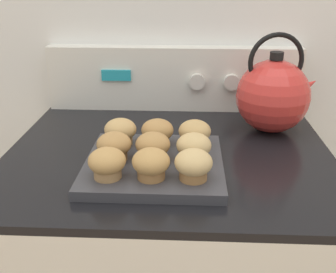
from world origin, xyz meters
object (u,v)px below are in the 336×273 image
Objects in this scene: muffin_r2_c0 at (120,131)px; muffin_r2_c1 at (157,132)px; muffin_r1_c2 at (194,147)px; muffin_r0_c1 at (151,164)px; muffin_r1_c0 at (114,146)px; muffin_r1_c1 at (153,146)px; muffin_r0_c0 at (107,163)px; muffin_r0_c2 at (193,165)px; muffin_r2_c2 at (195,133)px; tea_kettle at (273,95)px; muffin_pan at (154,164)px.

muffin_r2_c1 is at bearing 0.28° from muffin_r2_c0.
muffin_r2_c1 is at bearing 134.72° from muffin_r1_c2.
muffin_r2_c1 is (0.09, 0.00, 0.00)m from muffin_r2_c0.
muffin_r0_c1 is 0.17m from muffin_r2_c1.
muffin_r1_c0 is at bearing -90.06° from muffin_r2_c0.
muffin_r0_c0 is at bearing -133.90° from muffin_r1_c1.
muffin_r1_c0 is at bearing 154.16° from muffin_r0_c2.
muffin_r1_c1 is (-0.09, 0.09, 0.00)m from muffin_r0_c2.
muffin_r0_c0 and muffin_r2_c2 have the same top height.
muffin_r0_c1 and muffin_r1_c1 have the same top height.
muffin_r2_c2 is at bearing -0.61° from muffin_r2_c0.
tea_kettle is at bearing 28.90° from muffin_r2_c1.
muffin_r1_c2 is at bearing 26.71° from muffin_r0_c0.
muffin_pan is 0.10m from muffin_r0_c1.
muffin_r0_c0 is at bearing -116.85° from muffin_r2_c1.
tea_kettle is at bearing 33.26° from muffin_r1_c0.
muffin_r0_c1 is at bearing -90.02° from muffin_r2_c1.
muffin_r1_c0 is 1.00× the size of muffin_r2_c0.
muffin_r1_c2 is at bearing 89.21° from muffin_r0_c2.
tea_kettle reaches higher than muffin_r1_c0.
muffin_r1_c2 is at bearing -91.79° from muffin_r2_c2.
muffin_r0_c0 is 0.17m from muffin_r2_c0.
muffin_r0_c2 is 0.24m from muffin_r2_c0.
muffin_r0_c0 is 0.12m from muffin_r1_c1.
muffin_r0_c2 is 0.17m from muffin_r2_c2.
muffin_r1_c2 is 1.00× the size of muffin_r2_c2.
muffin_r2_c0 reaches higher than muffin_pan.
muffin_r1_c2 is at bearing 0.16° from muffin_pan.
muffin_r2_c0 and muffin_r2_c2 have the same top height.
muffin_r1_c0 is at bearing -178.15° from muffin_r1_c1.
muffin_pan is 0.13m from muffin_r0_c2.
muffin_r2_c0 is (-0.08, 0.09, 0.00)m from muffin_r1_c1.
muffin_r2_c2 is at bearing 44.23° from muffin_r0_c0.
muffin_r0_c0 and muffin_r1_c0 have the same top height.
muffin_pan is at bearing -44.70° from muffin_r2_c0.
muffin_r0_c0 and muffin_r1_c1 have the same top height.
muffin_r1_c1 is 0.09m from muffin_r2_c1.
muffin_pan is 3.95× the size of muffin_r2_c1.
muffin_r1_c1 and muffin_r2_c1 have the same top height.
muffin_r1_c2 is 0.29× the size of tea_kettle.
muffin_pan is 0.10m from muffin_r2_c1.
muffin_r1_c0 is at bearing 136.67° from muffin_r0_c1.
muffin_r1_c0 is (-0.00, 0.09, 0.00)m from muffin_r0_c0.
muffin_r2_c2 reaches higher than muffin_pan.
tea_kettle is at bearing 49.80° from muffin_r1_c2.
muffin_r2_c1 is at bearing -151.10° from tea_kettle.
muffin_r0_c0 is at bearing -178.89° from muffin_r0_c1.
muffin_pan is 3.95× the size of muffin_r0_c2.
tea_kettle is (0.30, 0.25, 0.05)m from muffin_r1_c1.
muffin_r0_c2 is (0.08, -0.00, 0.00)m from muffin_r0_c1.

